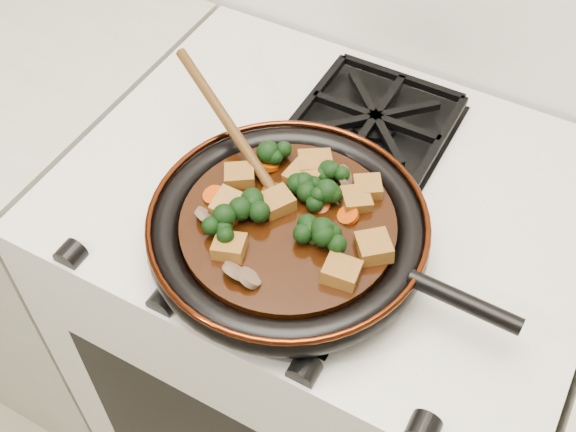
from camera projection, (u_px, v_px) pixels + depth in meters
The scene contains 33 objects.
stove at pixel (322, 343), 1.39m from camera, with size 0.76×0.60×0.90m, color beige.
burner_grate_front at pixel (287, 250), 0.95m from camera, with size 0.23×0.23×0.03m, color black, non-canonical shape.
burner_grate_back at pixel (375, 121), 1.10m from camera, with size 0.23×0.23×0.03m, color black, non-canonical shape.
skillet at pixel (289, 229), 0.93m from camera, with size 0.49×0.37×0.05m.
braising_sauce at pixel (288, 226), 0.93m from camera, with size 0.28×0.28×0.02m, color black.
tofu_cube_0 at pixel (374, 247), 0.88m from camera, with size 0.04×0.04×0.02m, color brown.
tofu_cube_1 at pixel (368, 188), 0.95m from camera, with size 0.04×0.03×0.02m, color brown.
tofu_cube_2 at pixel (230, 247), 0.89m from camera, with size 0.04×0.04×0.02m, color brown.
tofu_cube_3 at pixel (229, 206), 0.93m from camera, with size 0.04×0.04×0.02m, color brown.
tofu_cube_4 at pixel (341, 272), 0.86m from camera, with size 0.04×0.04×0.02m, color brown.
tofu_cube_5 at pixel (240, 176), 0.96m from camera, with size 0.04×0.03×0.02m, color brown.
tofu_cube_6 at pixel (315, 165), 0.97m from camera, with size 0.04×0.05×0.02m, color brown.
tofu_cube_7 at pixel (356, 200), 0.93m from camera, with size 0.04×0.04×0.02m, color brown.
tofu_cube_8 at pixel (277, 203), 0.93m from camera, with size 0.04×0.04×0.02m, color brown.
tofu_cube_9 at pixel (305, 176), 0.96m from camera, with size 0.04×0.05×0.02m, color brown.
broccoli_floret_0 at pixel (272, 155), 0.98m from camera, with size 0.06×0.06×0.06m, color black, non-canonical shape.
broccoli_floret_1 at pixel (332, 236), 0.89m from camera, with size 0.06×0.06×0.06m, color black, non-canonical shape.
broccoli_floret_2 at pixel (254, 212), 0.92m from camera, with size 0.06×0.06×0.05m, color black, non-canonical shape.
broccoli_floret_3 at pixel (322, 199), 0.93m from camera, with size 0.06×0.06×0.05m, color black, non-canonical shape.
broccoli_floret_4 at pixel (313, 236), 0.89m from camera, with size 0.06×0.06×0.05m, color black, non-canonical shape.
broccoli_floret_5 at pixel (335, 173), 0.96m from camera, with size 0.06×0.06×0.05m, color black, non-canonical shape.
broccoli_floret_6 at pixel (308, 189), 0.95m from camera, with size 0.06×0.06×0.05m, color black, non-canonical shape.
broccoli_floret_7 at pixel (224, 227), 0.90m from camera, with size 0.06×0.06×0.06m, color black, non-canonical shape.
carrot_coin_0 at pixel (226, 219), 0.92m from camera, with size 0.03×0.03×0.01m, color #AC3604.
carrot_coin_1 at pixel (319, 203), 0.93m from camera, with size 0.03×0.03×0.01m, color #AC3604.
carrot_coin_2 at pixel (214, 196), 0.94m from camera, with size 0.03×0.03×0.01m, color #AC3604.
carrot_coin_3 at pixel (348, 215), 0.92m from camera, with size 0.03×0.03×0.01m, color #AC3604.
carrot_coin_4 at pixel (268, 164), 0.98m from camera, with size 0.03×0.03×0.01m, color #AC3604.
mushroom_slice_0 at pixel (207, 217), 0.92m from camera, with size 0.03×0.03×0.01m, color brown.
mushroom_slice_1 at pixel (236, 271), 0.86m from camera, with size 0.04×0.04×0.01m, color brown.
mushroom_slice_2 at pixel (346, 178), 0.96m from camera, with size 0.04×0.04×0.01m, color brown.
mushroom_slice_3 at pixel (249, 278), 0.86m from camera, with size 0.03×0.03×0.01m, color brown.
wooden_spoon at pixel (246, 151), 0.97m from camera, with size 0.16×0.11×0.27m.
Camera 1 is at (0.27, 1.05, 1.68)m, focal length 45.00 mm.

